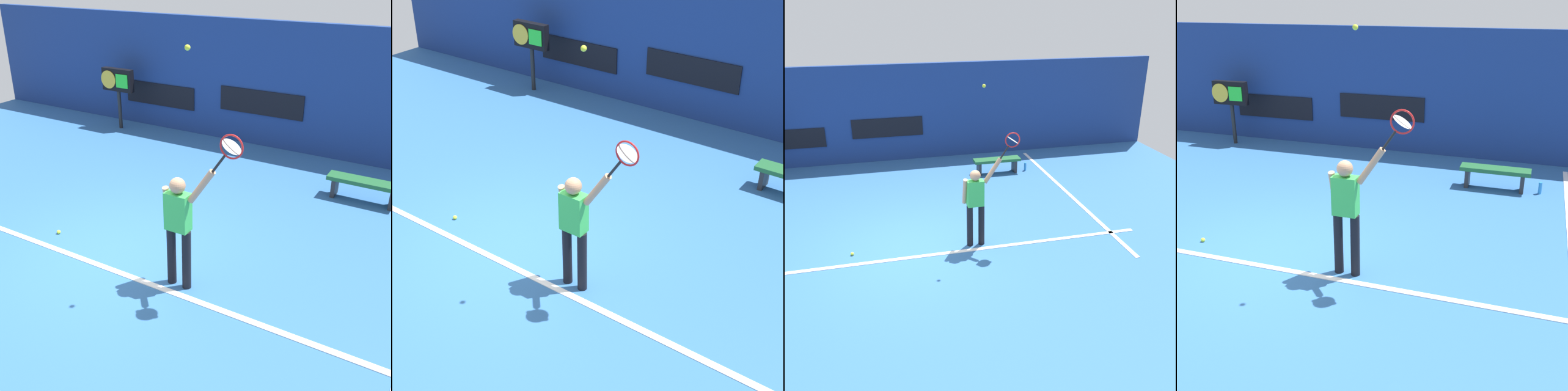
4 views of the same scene
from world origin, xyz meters
The scene contains 11 objects.
ground_plane centered at (0.00, 0.00, 0.00)m, with size 18.00×18.00×0.00m, color #2D609E.
back_wall centered at (0.00, 5.98, 1.51)m, with size 18.00×0.20×3.02m, color navy.
sponsor_banner_center centered at (0.00, 5.86, 1.10)m, with size 2.20×0.03×0.60m, color black.
sponsor_banner_portside centered at (-3.00, 5.86, 0.92)m, with size 2.20×0.03×0.60m, color black.
court_baseline centered at (0.00, -0.38, 0.01)m, with size 10.00×0.10×0.01m, color white.
tennis_player centered at (1.41, -0.15, 1.01)m, with size 0.80×0.31×1.92m.
tennis_racket centered at (2.15, -0.15, 2.23)m, with size 0.48×0.27×0.60m.
tennis_ball centered at (1.57, -0.16, 3.35)m, with size 0.07×0.07×0.07m, color #CCE033.
scoreboard_clock centered at (-3.92, 5.21, 1.28)m, with size 0.96×0.20×1.65m.
court_bench centered at (3.04, 3.94, 0.34)m, with size 1.40×0.36×0.45m.
spare_ball centered at (-1.16, 0.02, 0.03)m, with size 0.07×0.07×0.07m, color #CCE033.
Camera 1 is at (4.50, -4.98, 4.23)m, focal length 44.29 mm.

